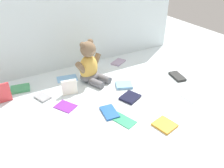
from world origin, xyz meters
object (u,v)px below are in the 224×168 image
at_px(book_case_2, 109,112).
at_px(book_case_4, 177,76).
at_px(book_case_1, 124,85).
at_px(book_case_10, 69,87).
at_px(book_case_5, 165,125).
at_px(teddy_bear, 90,66).
at_px(book_case_3, 118,62).
at_px(book_case_6, 43,97).
at_px(book_case_13, 123,120).
at_px(book_case_12, 193,99).
at_px(book_case_8, 130,97).
at_px(book_case_7, 4,93).
at_px(book_case_9, 20,89).
at_px(book_case_0, 66,106).

bearing_deg(book_case_2, book_case_4, -162.64).
height_order(book_case_1, book_case_10, book_case_10).
height_order(book_case_5, book_case_10, book_case_10).
xyz_separation_m(teddy_bear, book_case_10, (-0.19, -0.10, -0.06)).
xyz_separation_m(teddy_bear, book_case_3, (0.31, 0.14, -0.10)).
bearing_deg(book_case_6, book_case_13, -74.03).
bearing_deg(book_case_12, teddy_bear, 128.12).
height_order(book_case_2, book_case_8, book_case_8).
relative_size(book_case_3, book_case_4, 0.92).
height_order(book_case_2, book_case_3, same).
bearing_deg(book_case_4, book_case_13, 31.22).
height_order(book_case_7, book_case_12, book_case_7).
relative_size(book_case_10, book_case_12, 0.74).
bearing_deg(book_case_7, book_case_6, -19.50).
height_order(book_case_2, book_case_7, book_case_7).
distance_m(book_case_2, book_case_9, 0.63).
distance_m(book_case_4, book_case_8, 0.44).
height_order(book_case_1, book_case_5, book_case_1).
xyz_separation_m(book_case_6, book_case_7, (-0.20, 0.07, 0.06)).
xyz_separation_m(book_case_8, book_case_10, (-0.31, 0.23, 0.04)).
bearing_deg(book_case_13, book_case_7, 117.33).
bearing_deg(book_case_3, teddy_bear, 84.68).
bearing_deg(book_case_9, book_case_10, 61.87).
xyz_separation_m(book_case_1, book_case_9, (-0.61, 0.30, -0.00)).
bearing_deg(book_case_5, book_case_9, -63.47).
xyz_separation_m(book_case_4, book_case_13, (-0.59, -0.21, -0.00)).
relative_size(book_case_9, book_case_13, 0.86).
bearing_deg(book_case_7, book_case_8, -27.15).
height_order(book_case_5, book_case_8, book_case_8).
bearing_deg(book_case_5, book_case_3, -115.05).
bearing_deg(book_case_13, teddy_bear, 67.22).
relative_size(book_case_2, book_case_12, 0.95).
bearing_deg(book_case_8, book_case_13, -66.49).
bearing_deg(book_case_6, book_case_3, -4.82).
xyz_separation_m(book_case_2, book_case_12, (0.51, -0.14, -0.00)).
relative_size(book_case_8, book_case_12, 0.86).
height_order(book_case_0, book_case_10, book_case_10).
bearing_deg(book_case_8, book_case_5, -19.23).
bearing_deg(book_case_12, book_case_5, -164.50).
distance_m(book_case_2, book_case_10, 0.32).
bearing_deg(book_case_5, teddy_bear, -89.87).
distance_m(book_case_1, book_case_12, 0.44).
bearing_deg(teddy_bear, book_case_3, 0.34).
xyz_separation_m(book_case_3, book_case_9, (-0.76, -0.03, 0.00)).
xyz_separation_m(book_case_5, book_case_12, (0.31, 0.10, -0.00)).
distance_m(book_case_1, book_case_4, 0.41).
distance_m(book_case_8, book_case_13, 0.21).
relative_size(book_case_1, book_case_6, 1.10).
bearing_deg(book_case_8, book_case_1, 140.46).
bearing_deg(book_case_9, book_case_7, -35.91).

